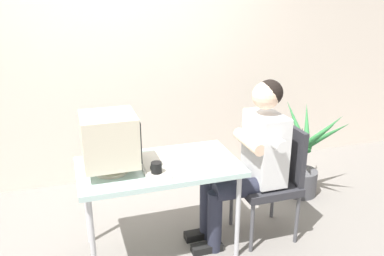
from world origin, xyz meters
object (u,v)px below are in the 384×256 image
office_chair (273,175)px  potted_plant (304,155)px  keyboard (153,165)px  desk_mug (156,170)px  crt_monitor (110,140)px  person_seated (251,156)px  desk (159,172)px

office_chair → potted_plant: size_ratio=1.03×
keyboard → desk_mug: desk_mug is taller
keyboard → desk_mug: (-0.01, -0.16, 0.04)m
keyboard → office_chair: 0.99m
crt_monitor → desk_mug: 0.37m
crt_monitor → keyboard: crt_monitor is taller
person_seated → desk_mug: 0.79m
keyboard → desk_mug: 0.16m
desk_mug → crt_monitor: bearing=148.7°
keyboard → person_seated: (0.76, -0.02, -0.03)m
desk → potted_plant: 1.59m
keyboard → person_seated: size_ratio=0.37×
office_chair → potted_plant: (0.60, 0.48, -0.11)m
desk → desk_mug: 0.23m
crt_monitor → office_chair: bearing=-1.2°
potted_plant → person_seated: bearing=-148.8°
keyboard → person_seated: 0.76m
crt_monitor → person_seated: (1.05, -0.03, -0.25)m
office_chair → person_seated: size_ratio=0.71×
person_seated → potted_plant: size_ratio=1.45×
desk_mug → desk: bearing=72.4°
desk → office_chair: bearing=-3.1°
office_chair → desk_mug: (-0.97, -0.14, 0.26)m
office_chair → keyboard: bearing=178.9°
person_seated → crt_monitor: bearing=178.5°
person_seated → potted_plant: (0.80, 0.48, -0.30)m
crt_monitor → desk_mug: size_ratio=3.91×
desk → person_seated: (0.71, -0.05, 0.05)m
keyboard → person_seated: person_seated is taller
desk → desk_mug: desk_mug is taller
keyboard → crt_monitor: bearing=178.5°
office_chair → crt_monitor: bearing=178.8°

